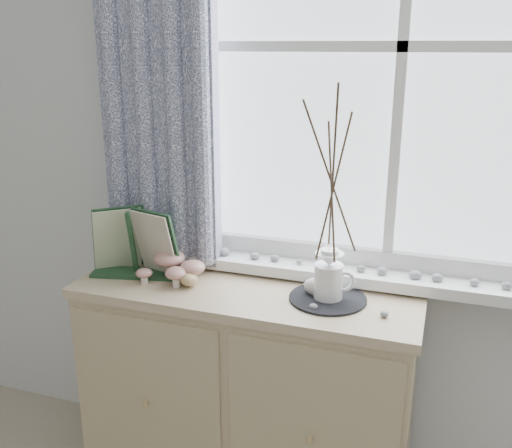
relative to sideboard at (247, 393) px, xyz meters
name	(u,v)px	position (x,y,z in m)	size (l,w,h in m)	color
sideboard	(247,393)	(0.00, 0.00, 0.00)	(1.20, 0.45, 0.85)	tan
botanical_book	(130,244)	(-0.42, -0.05, 0.55)	(0.38, 0.13, 0.26)	#1E3F24
toadstool_cluster	(174,265)	(-0.26, -0.02, 0.48)	(0.23, 0.17, 0.10)	white
wooden_eggs	(188,275)	(-0.21, -0.03, 0.45)	(0.10, 0.12, 0.07)	tan
songbird_figurine	(318,286)	(0.25, 0.01, 0.46)	(0.14, 0.06, 0.07)	silver
crocheted_doily	(328,298)	(0.29, -0.01, 0.43)	(0.26, 0.26, 0.01)	black
twig_pitcher	(333,178)	(0.29, -0.01, 0.84)	(0.33, 0.33, 0.72)	white
sideboard_pebbles	(333,297)	(0.30, 0.00, 0.43)	(0.33, 0.23, 0.02)	gray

